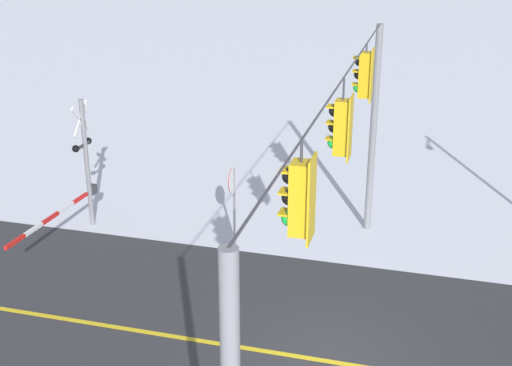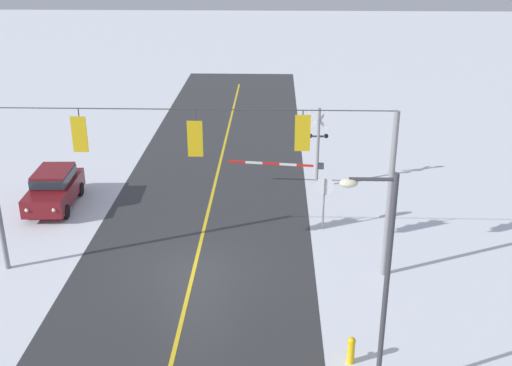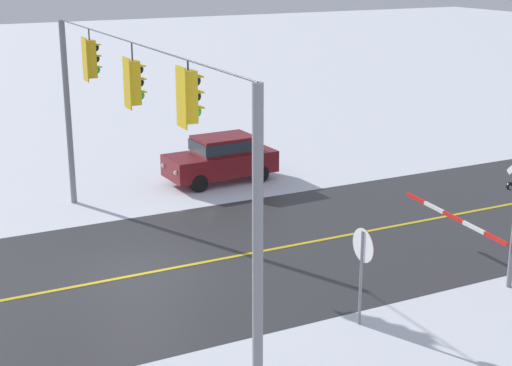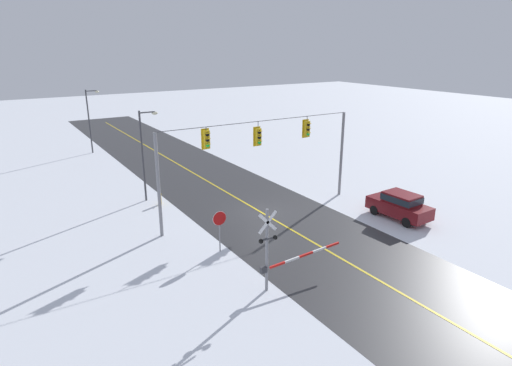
% 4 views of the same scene
% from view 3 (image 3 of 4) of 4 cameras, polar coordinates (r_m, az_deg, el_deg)
% --- Properties ---
extents(ground_plane, '(160.00, 160.00, 0.00)m').
position_cam_3_polar(ground_plane, '(20.94, -8.66, -6.76)').
color(ground_plane, silver).
extents(signal_span, '(14.20, 0.47, 6.22)m').
position_cam_3_polar(signal_span, '(19.58, -9.10, 4.69)').
color(signal_span, gray).
rests_on(signal_span, ground).
extents(stop_sign, '(0.80, 0.09, 2.35)m').
position_cam_3_polar(stop_sign, '(17.60, 7.93, -5.33)').
color(stop_sign, gray).
rests_on(stop_sign, ground).
extents(railroad_crossing, '(4.82, 0.31, 4.00)m').
position_cam_3_polar(railroad_crossing, '(20.66, 17.93, -1.91)').
color(railroad_crossing, gray).
rests_on(railroad_crossing, ground).
extents(parked_car_maroon, '(1.96, 4.26, 1.74)m').
position_cam_3_polar(parked_car_maroon, '(28.77, -2.58, 1.96)').
color(parked_car_maroon, maroon).
rests_on(parked_car_maroon, ground).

